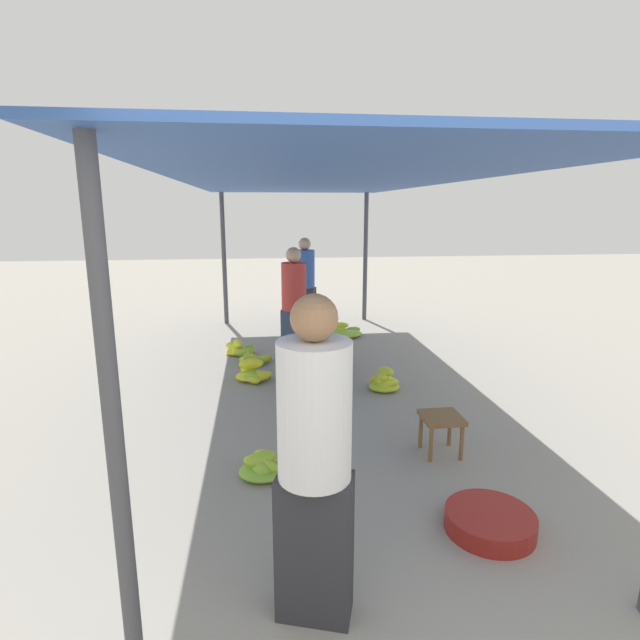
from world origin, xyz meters
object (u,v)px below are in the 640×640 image
(banana_pile_left_3, at_px, (240,349))
(banana_pile_right_1, at_px, (344,332))
(banana_pile_left_0, at_px, (262,465))
(stool, at_px, (441,423))
(shopper_walking_far, at_px, (305,282))
(crate_mid, at_px, (322,364))
(vendor_foreground, at_px, (315,459))
(banana_pile_left_2, at_px, (252,360))
(crate_near, at_px, (314,381))
(shopper_walking_mid, at_px, (294,303))
(banana_pile_left_1, at_px, (253,374))
(basin_black, at_px, (490,522))
(banana_pile_right_0, at_px, (384,381))

(banana_pile_left_3, xyz_separation_m, banana_pile_right_1, (1.71, 0.90, -0.01))
(banana_pile_left_0, relative_size, banana_pile_left_3, 0.91)
(stool, bearing_deg, banana_pile_left_3, 119.40)
(shopper_walking_far, bearing_deg, crate_mid, -90.12)
(vendor_foreground, height_order, banana_pile_left_2, vendor_foreground)
(vendor_foreground, xyz_separation_m, banana_pile_left_2, (-0.38, 4.39, -0.82))
(crate_near, bearing_deg, shopper_walking_far, 86.67)
(banana_pile_left_0, distance_m, shopper_walking_mid, 3.19)
(vendor_foreground, height_order, shopper_walking_mid, vendor_foreground)
(stool, relative_size, crate_mid, 0.66)
(banana_pile_left_1, height_order, crate_near, banana_pile_left_1)
(banana_pile_right_1, bearing_deg, banana_pile_left_2, -136.62)
(banana_pile_left_1, relative_size, banana_pile_right_1, 0.78)
(crate_mid, bearing_deg, shopper_walking_far, 89.88)
(shopper_walking_mid, bearing_deg, basin_black, -75.58)
(banana_pile_right_0, height_order, banana_pile_right_1, banana_pile_right_0)
(banana_pile_left_2, relative_size, shopper_walking_far, 0.32)
(banana_pile_right_1, bearing_deg, stool, -88.03)
(banana_pile_left_0, bearing_deg, banana_pile_left_1, 92.40)
(banana_pile_left_3, bearing_deg, shopper_walking_mid, -28.52)
(crate_near, bearing_deg, stool, -61.55)
(banana_pile_left_3, distance_m, banana_pile_right_0, 2.44)
(banana_pile_right_1, height_order, shopper_walking_mid, shopper_walking_mid)
(vendor_foreground, relative_size, shopper_walking_mid, 1.08)
(vendor_foreground, relative_size, crate_near, 3.88)
(vendor_foreground, height_order, crate_near, vendor_foreground)
(banana_pile_left_2, bearing_deg, banana_pile_left_0, -87.78)
(banana_pile_right_0, bearing_deg, banana_pile_left_3, 136.15)
(stool, height_order, banana_pile_right_0, stool)
(crate_near, height_order, crate_mid, crate_near)
(basin_black, relative_size, banana_pile_left_2, 1.16)
(banana_pile_left_0, relative_size, banana_pile_right_0, 1.03)
(banana_pile_right_0, bearing_deg, shopper_walking_mid, 127.64)
(banana_pile_left_1, xyz_separation_m, banana_pile_left_2, (-0.02, 0.64, -0.01))
(vendor_foreground, bearing_deg, basin_black, 23.83)
(stool, height_order, banana_pile_right_1, stool)
(stool, relative_size, banana_pile_left_0, 0.80)
(basin_black, height_order, shopper_walking_far, shopper_walking_far)
(basin_black, height_order, banana_pile_left_1, banana_pile_left_1)
(banana_pile_left_0, bearing_deg, shopper_walking_far, 80.69)
(banana_pile_left_1, distance_m, banana_pile_left_3, 1.20)
(banana_pile_left_2, bearing_deg, banana_pile_left_3, 108.61)
(crate_mid, height_order, shopper_walking_mid, shopper_walking_mid)
(stool, relative_size, banana_pile_left_2, 0.69)
(banana_pile_left_1, bearing_deg, shopper_walking_far, 71.19)
(basin_black, relative_size, shopper_walking_mid, 0.37)
(banana_pile_left_2, relative_size, crate_mid, 0.95)
(stool, relative_size, crate_near, 0.80)
(basin_black, xyz_separation_m, crate_mid, (-0.69, 3.49, 0.03))
(basin_black, distance_m, shopper_walking_mid, 4.16)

